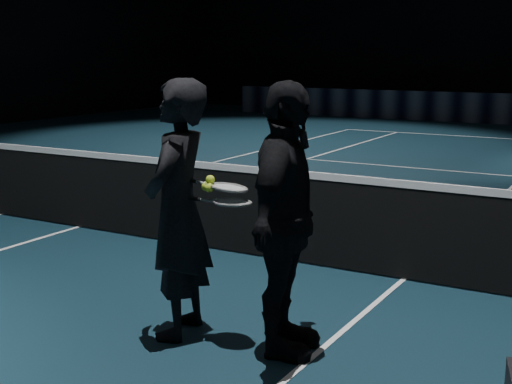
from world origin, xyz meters
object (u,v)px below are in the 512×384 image
at_px(player_a, 178,210).
at_px(racket_upper, 229,188).
at_px(racket_lower, 233,203).
at_px(tennis_balls, 208,185).
at_px(player_b, 285,221).

distance_m(player_a, racket_upper, 0.45).
distance_m(racket_lower, tennis_balls, 0.22).
bearing_deg(tennis_balls, racket_upper, 19.22).
bearing_deg(tennis_balls, racket_lower, 4.18).
height_order(racket_upper, tennis_balls, tennis_balls).
bearing_deg(racket_upper, tennis_balls, -170.43).
xyz_separation_m(player_a, racket_upper, (0.39, 0.08, 0.19)).
bearing_deg(player_a, player_b, 81.88).
xyz_separation_m(racket_lower, racket_upper, (-0.05, 0.03, 0.10)).
distance_m(player_a, tennis_balls, 0.33).
relative_size(racket_upper, tennis_balls, 5.67).
height_order(racket_lower, racket_upper, racket_upper).
bearing_deg(player_b, racket_lower, 82.79).
relative_size(player_b, racket_lower, 2.84).
bearing_deg(player_b, tennis_balls, 82.30).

